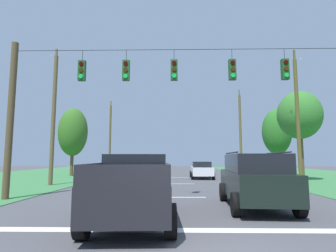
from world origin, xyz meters
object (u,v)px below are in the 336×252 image
(overhead_signal_span, at_px, (180,107))
(tree_roadside_right, at_px, (299,115))
(tree_roadside_far_right, at_px, (73,132))
(pickup_truck, at_px, (135,187))
(suv_black, at_px, (255,179))
(tree_roadside_left, at_px, (277,132))
(utility_pole_mid_left, at_px, (53,117))
(utility_pole_mid_right, at_px, (298,118))
(distant_car_crossing_white, at_px, (201,170))
(utility_pole_far_left, at_px, (110,137))
(utility_pole_far_right, at_px, (240,132))

(overhead_signal_span, bearing_deg, tree_roadside_right, 46.41)
(overhead_signal_span, relative_size, tree_roadside_far_right, 2.23)
(pickup_truck, height_order, suv_black, suv_black)
(tree_roadside_left, bearing_deg, tree_roadside_right, -95.71)
(suv_black, relative_size, tree_roadside_right, 0.66)
(overhead_signal_span, bearing_deg, tree_roadside_left, 58.60)
(overhead_signal_span, bearing_deg, utility_pole_mid_left, 143.05)
(suv_black, bearing_deg, utility_pole_mid_right, 57.28)
(distant_car_crossing_white, height_order, utility_pole_mid_right, utility_pole_mid_right)
(utility_pole_far_left, bearing_deg, tree_roadside_far_right, -106.89)
(tree_roadside_right, bearing_deg, suv_black, -120.83)
(pickup_truck, xyz_separation_m, distant_car_crossing_white, (3.70, 17.15, -0.18))
(utility_pole_far_left, bearing_deg, tree_roadside_right, -34.39)
(utility_pole_mid_left, bearing_deg, tree_roadside_left, 30.35)
(tree_roadside_left, bearing_deg, utility_pole_mid_right, -103.12)
(tree_roadside_left, bearing_deg, utility_pole_mid_left, -149.65)
(utility_pole_mid_right, xyz_separation_m, tree_roadside_far_right, (-19.29, 9.35, -0.09))
(suv_black, relative_size, utility_pole_far_left, 0.52)
(overhead_signal_span, distance_m, distant_car_crossing_white, 13.82)
(overhead_signal_span, distance_m, utility_pole_mid_left, 10.82)
(utility_pole_far_left, bearing_deg, suv_black, -65.97)
(utility_pole_mid_right, bearing_deg, utility_pole_far_left, 135.64)
(suv_black, relative_size, tree_roadside_far_right, 0.69)
(pickup_truck, bearing_deg, tree_roadside_left, 60.44)
(suv_black, bearing_deg, pickup_truck, -153.17)
(utility_pole_far_right, distance_m, tree_roadside_right, 13.45)
(overhead_signal_span, height_order, pickup_truck, overhead_signal_span)
(distant_car_crossing_white, bearing_deg, utility_pole_far_left, 136.04)
(tree_roadside_right, relative_size, tree_roadside_far_right, 1.05)
(tree_roadside_far_right, bearing_deg, overhead_signal_span, -56.44)
(tree_roadside_right, bearing_deg, utility_pole_far_left, 145.61)
(overhead_signal_span, bearing_deg, tree_roadside_far_right, 123.56)
(pickup_truck, distance_m, distant_car_crossing_white, 17.55)
(distant_car_crossing_white, relative_size, tree_roadside_right, 0.58)
(distant_car_crossing_white, distance_m, tree_roadside_right, 9.56)
(utility_pole_mid_right, distance_m, tree_roadside_right, 4.24)
(overhead_signal_span, relative_size, utility_pole_mid_left, 1.65)
(utility_pole_mid_left, distance_m, tree_roadside_right, 19.39)
(distant_car_crossing_white, height_order, tree_roadside_far_right, tree_roadside_far_right)
(utility_pole_far_right, xyz_separation_m, utility_pole_mid_left, (-17.14, -17.61, -0.56))
(suv_black, bearing_deg, utility_pole_far_right, 77.47)
(utility_pole_mid_left, relative_size, tree_roadside_left, 1.33)
(pickup_truck, xyz_separation_m, suv_black, (4.20, 2.12, 0.09))
(suv_black, distance_m, tree_roadside_far_right, 22.99)
(distant_car_crossing_white, height_order, tree_roadside_right, tree_roadside_right)
(pickup_truck, bearing_deg, tree_roadside_right, 51.49)
(utility_pole_mid_left, bearing_deg, distant_car_crossing_white, 31.66)
(pickup_truck, relative_size, tree_roadside_right, 0.74)
(pickup_truck, distance_m, tree_roadside_left, 25.48)
(utility_pole_mid_right, height_order, utility_pole_far_right, utility_pole_far_right)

